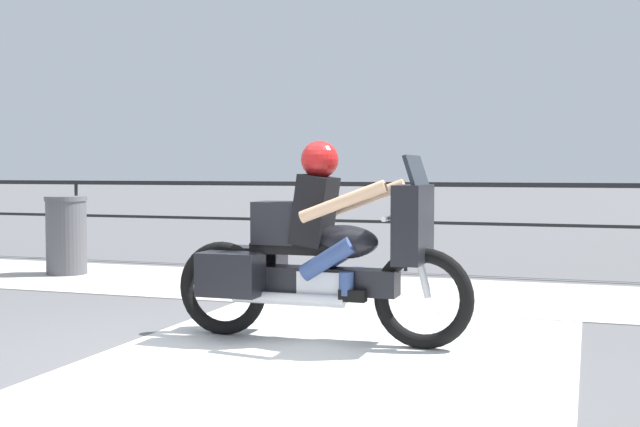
% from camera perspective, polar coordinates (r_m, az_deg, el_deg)
% --- Properties ---
extents(ground_plane, '(120.00, 120.00, 0.00)m').
position_cam_1_polar(ground_plane, '(5.73, -5.50, -10.31)').
color(ground_plane, '#565659').
extents(sidewalk_band, '(44.00, 2.40, 0.01)m').
position_cam_1_polar(sidewalk_band, '(8.89, 3.53, -5.47)').
color(sidewalk_band, '#B7B2A8').
rests_on(sidewalk_band, ground).
extents(crosswalk_band, '(3.31, 6.00, 0.01)m').
position_cam_1_polar(crosswalk_band, '(5.34, -0.50, -11.26)').
color(crosswalk_band, silver).
rests_on(crosswalk_band, ground).
extents(fence_railing, '(36.00, 0.05, 1.17)m').
position_cam_1_polar(fence_railing, '(10.58, 6.14, 0.89)').
color(fence_railing, black).
rests_on(fence_railing, ground).
extents(motorcycle, '(2.39, 0.76, 1.55)m').
position_cam_1_polar(motorcycle, '(6.19, -0.12, -2.80)').
color(motorcycle, black).
rests_on(motorcycle, ground).
extents(trash_bin, '(0.53, 0.53, 1.00)m').
position_cam_1_polar(trash_bin, '(10.67, -17.59, -1.49)').
color(trash_bin, '#515156').
rests_on(trash_bin, ground).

